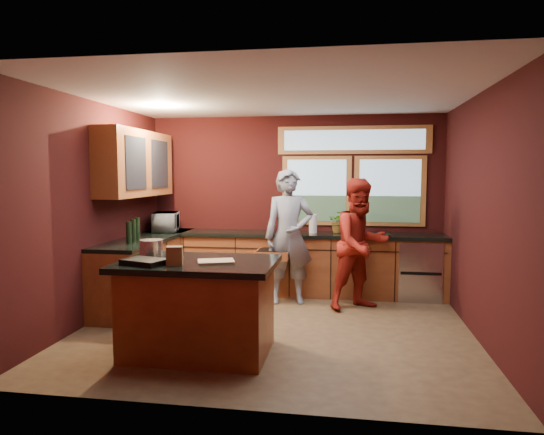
% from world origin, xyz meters
% --- Properties ---
extents(floor, '(4.50, 4.50, 0.00)m').
position_xyz_m(floor, '(0.00, 0.00, 0.00)').
color(floor, brown).
rests_on(floor, ground).
extents(room_shell, '(4.52, 4.02, 2.71)m').
position_xyz_m(room_shell, '(-0.60, 0.32, 1.80)').
color(room_shell, black).
rests_on(room_shell, ground).
extents(back_counter, '(4.50, 0.64, 0.93)m').
position_xyz_m(back_counter, '(0.20, 1.70, 0.46)').
color(back_counter, '#642D17').
rests_on(back_counter, floor).
extents(left_counter, '(0.64, 2.30, 0.93)m').
position_xyz_m(left_counter, '(-1.95, 0.85, 0.47)').
color(left_counter, '#642D17').
rests_on(left_counter, floor).
extents(island, '(1.55, 1.05, 0.95)m').
position_xyz_m(island, '(-0.64, -0.90, 0.48)').
color(island, '#642D17').
rests_on(island, floor).
extents(person_grey, '(0.76, 0.57, 1.88)m').
position_xyz_m(person_grey, '(0.02, 1.16, 0.94)').
color(person_grey, slate).
rests_on(person_grey, floor).
extents(person_red, '(1.08, 1.02, 1.75)m').
position_xyz_m(person_red, '(1.01, 1.01, 0.88)').
color(person_red, maroon).
rests_on(person_red, floor).
extents(microwave, '(0.47, 0.60, 0.29)m').
position_xyz_m(microwave, '(-1.92, 1.54, 1.08)').
color(microwave, '#999999').
rests_on(microwave, left_counter).
extents(potted_plant, '(0.29, 0.25, 0.33)m').
position_xyz_m(potted_plant, '(0.70, 1.75, 1.09)').
color(potted_plant, '#999999').
rests_on(potted_plant, back_counter).
extents(paper_towel, '(0.12, 0.12, 0.28)m').
position_xyz_m(paper_towel, '(0.32, 1.70, 1.07)').
color(paper_towel, silver).
rests_on(paper_towel, back_counter).
extents(cutting_board, '(0.41, 0.35, 0.02)m').
position_xyz_m(cutting_board, '(-0.44, -0.95, 0.95)').
color(cutting_board, tan).
rests_on(cutting_board, island).
extents(stock_pot, '(0.24, 0.24, 0.18)m').
position_xyz_m(stock_pot, '(-1.19, -0.75, 1.03)').
color(stock_pot, silver).
rests_on(stock_pot, island).
extents(paper_bag, '(0.18, 0.16, 0.18)m').
position_xyz_m(paper_bag, '(-0.79, -1.15, 1.03)').
color(paper_bag, brown).
rests_on(paper_bag, island).
extents(black_tray, '(0.47, 0.39, 0.05)m').
position_xyz_m(black_tray, '(-1.09, -1.15, 0.97)').
color(black_tray, black).
rests_on(black_tray, island).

